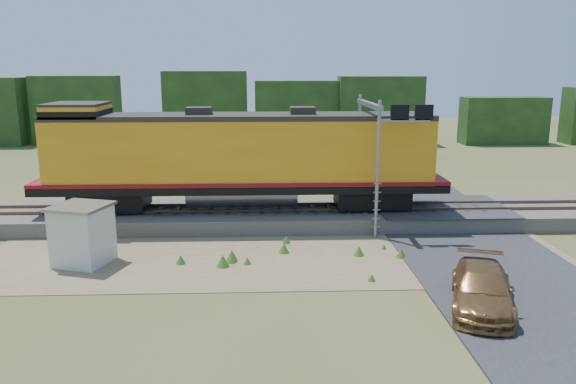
{
  "coord_description": "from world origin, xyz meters",
  "views": [
    {
      "loc": [
        -2.44,
        -23.18,
        8.27
      ],
      "look_at": [
        -1.43,
        3.0,
        2.4
      ],
      "focal_mm": 35.0,
      "sensor_mm": 36.0,
      "label": 1
    }
  ],
  "objects_px": {
    "locomotive": "(235,156)",
    "shed": "(83,234)",
    "signal_gantry": "(377,130)",
    "car": "(482,289)"
  },
  "relations": [
    {
      "from": "locomotive",
      "to": "shed",
      "type": "relative_size",
      "value": 7.82
    },
    {
      "from": "locomotive",
      "to": "car",
      "type": "height_order",
      "value": "locomotive"
    },
    {
      "from": "shed",
      "to": "signal_gantry",
      "type": "distance_m",
      "value": 15.02
    },
    {
      "from": "car",
      "to": "locomotive",
      "type": "bearing_deg",
      "value": 147.35
    },
    {
      "from": "shed",
      "to": "car",
      "type": "bearing_deg",
      "value": -1.41
    },
    {
      "from": "shed",
      "to": "signal_gantry",
      "type": "xyz_separation_m",
      "value": [
        13.52,
        5.36,
        3.76
      ]
    },
    {
      "from": "locomotive",
      "to": "car",
      "type": "bearing_deg",
      "value": -50.85
    },
    {
      "from": "signal_gantry",
      "to": "locomotive",
      "type": "bearing_deg",
      "value": 174.88
    },
    {
      "from": "shed",
      "to": "car",
      "type": "relative_size",
      "value": 0.55
    },
    {
      "from": "locomotive",
      "to": "signal_gantry",
      "type": "distance_m",
      "value": 7.46
    }
  ]
}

